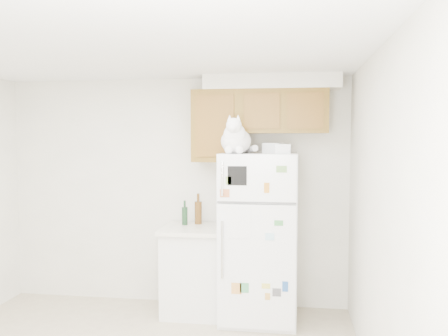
% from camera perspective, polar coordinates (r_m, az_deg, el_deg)
% --- Properties ---
extents(room_shell, '(3.84, 4.04, 2.52)m').
position_cam_1_polar(room_shell, '(3.58, -10.78, 0.68)').
color(room_shell, white).
rests_on(room_shell, ground_plane).
extents(refrigerator, '(0.76, 0.78, 1.70)m').
position_cam_1_polar(refrigerator, '(4.86, 4.22, -8.24)').
color(refrigerator, white).
rests_on(refrigerator, ground_plane).
extents(base_counter, '(0.64, 0.64, 0.92)m').
position_cam_1_polar(base_counter, '(5.12, -3.65, -12.10)').
color(base_counter, white).
rests_on(base_counter, ground_plane).
extents(cat, '(0.36, 0.53, 0.38)m').
position_cam_1_polar(cat, '(4.63, 1.43, 3.50)').
color(cat, white).
rests_on(cat, refrigerator).
extents(storage_box_back, '(0.21, 0.18, 0.10)m').
position_cam_1_polar(storage_box_back, '(4.84, 5.90, 2.42)').
color(storage_box_back, white).
rests_on(storage_box_back, refrigerator).
extents(storage_box_front, '(0.15, 0.12, 0.09)m').
position_cam_1_polar(storage_box_front, '(4.70, 7.06, 2.31)').
color(storage_box_front, white).
rests_on(storage_box_front, refrigerator).
extents(bottle_green, '(0.06, 0.06, 0.26)m').
position_cam_1_polar(bottle_green, '(5.11, -4.75, -5.38)').
color(bottle_green, '#19381E').
rests_on(bottle_green, base_counter).
extents(bottle_amber, '(0.08, 0.08, 0.33)m').
position_cam_1_polar(bottle_amber, '(5.15, -3.12, -4.91)').
color(bottle_amber, '#593814').
rests_on(bottle_amber, base_counter).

